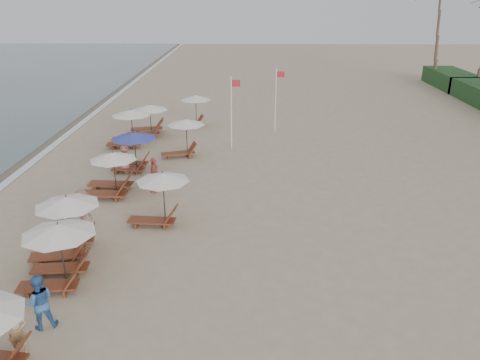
{
  "coord_description": "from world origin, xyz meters",
  "views": [
    {
      "loc": [
        1.18,
        -12.32,
        9.14
      ],
      "look_at": [
        0.86,
        7.41,
        1.3
      ],
      "focal_mm": 35.56,
      "sensor_mm": 36.0,
      "label": 1
    }
  ],
  "objects_px": {
    "lounger_station_6": "(147,120)",
    "inland_station_1": "(183,134)",
    "lounger_station_2": "(64,225)",
    "lounger_station_5": "(128,128)",
    "inland_station_2": "(193,106)",
    "lounger_station_4": "(132,149)",
    "inland_station_0": "(158,194)",
    "lounger_station_1": "(56,253)",
    "beachgoer_far_a": "(154,175)",
    "beachgoer_near": "(17,331)",
    "beachgoer_mid_b": "(83,209)",
    "lounger_station_3": "(109,175)",
    "beachgoer_far_b": "(125,158)",
    "flag_pole_near": "(232,109)",
    "beachgoer_mid_a": "(39,302)"
  },
  "relations": [
    {
      "from": "lounger_station_6",
      "to": "inland_station_1",
      "type": "relative_size",
      "value": 1.06
    },
    {
      "from": "lounger_station_2",
      "to": "lounger_station_5",
      "type": "xyz_separation_m",
      "value": [
        -0.84,
        13.46,
        -0.05
      ]
    },
    {
      "from": "inland_station_2",
      "to": "lounger_station_4",
      "type": "bearing_deg",
      "value": -103.98
    },
    {
      "from": "inland_station_2",
      "to": "inland_station_0",
      "type": "bearing_deg",
      "value": -89.1
    },
    {
      "from": "lounger_station_1",
      "to": "beachgoer_far_a",
      "type": "xyz_separation_m",
      "value": [
        1.77,
        7.91,
        -0.29
      ]
    },
    {
      "from": "lounger_station_5",
      "to": "inland_station_1",
      "type": "relative_size",
      "value": 1.04
    },
    {
      "from": "lounger_station_6",
      "to": "lounger_station_4",
      "type": "bearing_deg",
      "value": -85.06
    },
    {
      "from": "lounger_station_4",
      "to": "lounger_station_5",
      "type": "height_order",
      "value": "lounger_station_5"
    },
    {
      "from": "inland_station_1",
      "to": "beachgoer_near",
      "type": "height_order",
      "value": "inland_station_1"
    },
    {
      "from": "lounger_station_2",
      "to": "inland_station_1",
      "type": "height_order",
      "value": "lounger_station_2"
    },
    {
      "from": "inland_station_0",
      "to": "beachgoer_mid_b",
      "type": "height_order",
      "value": "inland_station_0"
    },
    {
      "from": "lounger_station_5",
      "to": "inland_station_1",
      "type": "xyz_separation_m",
      "value": [
        3.72,
        -2.04,
        0.24
      ]
    },
    {
      "from": "lounger_station_3",
      "to": "lounger_station_5",
      "type": "bearing_deg",
      "value": 96.67
    },
    {
      "from": "lounger_station_4",
      "to": "inland_station_1",
      "type": "xyz_separation_m",
      "value": [
        2.45,
        2.41,
        0.15
      ]
    },
    {
      "from": "lounger_station_5",
      "to": "beachgoer_far_a",
      "type": "bearing_deg",
      "value": -67.96
    },
    {
      "from": "beachgoer_near",
      "to": "beachgoer_far_b",
      "type": "distance_m",
      "value": 14.01
    },
    {
      "from": "beachgoer_far_b",
      "to": "lounger_station_5",
      "type": "bearing_deg",
      "value": 34.44
    },
    {
      "from": "lounger_station_1",
      "to": "beachgoer_mid_b",
      "type": "xyz_separation_m",
      "value": [
        -0.48,
        4.1,
        -0.34
      ]
    },
    {
      "from": "beachgoer_near",
      "to": "lounger_station_3",
      "type": "bearing_deg",
      "value": 82.03
    },
    {
      "from": "inland_station_1",
      "to": "beachgoer_near",
      "type": "relative_size",
      "value": 1.83
    },
    {
      "from": "lounger_station_2",
      "to": "lounger_station_6",
      "type": "xyz_separation_m",
      "value": [
        -0.16,
        15.84,
        -0.16
      ]
    },
    {
      "from": "lounger_station_4",
      "to": "flag_pole_near",
      "type": "distance_m",
      "value": 6.76
    },
    {
      "from": "beachgoer_mid_b",
      "to": "beachgoer_near",
      "type": "bearing_deg",
      "value": 135.38
    },
    {
      "from": "lounger_station_3",
      "to": "inland_station_1",
      "type": "relative_size",
      "value": 1.01
    },
    {
      "from": "lounger_station_5",
      "to": "inland_station_1",
      "type": "bearing_deg",
      "value": -28.72
    },
    {
      "from": "inland_station_2",
      "to": "beachgoer_mid_b",
      "type": "height_order",
      "value": "inland_station_2"
    },
    {
      "from": "lounger_station_3",
      "to": "inland_station_1",
      "type": "bearing_deg",
      "value": 64.12
    },
    {
      "from": "beachgoer_mid_b",
      "to": "lounger_station_5",
      "type": "bearing_deg",
      "value": -45.65
    },
    {
      "from": "lounger_station_1",
      "to": "beachgoer_mid_a",
      "type": "xyz_separation_m",
      "value": [
        0.33,
        -2.23,
        -0.31
      ]
    },
    {
      "from": "inland_station_2",
      "to": "beachgoer_mid_b",
      "type": "distance_m",
      "value": 16.42
    },
    {
      "from": "beachgoer_mid_a",
      "to": "beachgoer_mid_b",
      "type": "xyz_separation_m",
      "value": [
        -0.81,
        6.33,
        -0.03
      ]
    },
    {
      "from": "lounger_station_1",
      "to": "beachgoer_mid_a",
      "type": "height_order",
      "value": "lounger_station_1"
    },
    {
      "from": "lounger_station_2",
      "to": "beachgoer_mid_a",
      "type": "relative_size",
      "value": 1.53
    },
    {
      "from": "lounger_station_5",
      "to": "inland_station_2",
      "type": "distance_m",
      "value": 6.07
    },
    {
      "from": "inland_station_2",
      "to": "beachgoer_near",
      "type": "relative_size",
      "value": 1.77
    },
    {
      "from": "inland_station_2",
      "to": "beachgoer_near",
      "type": "bearing_deg",
      "value": -95.24
    },
    {
      "from": "beachgoer_mid_a",
      "to": "beachgoer_far_b",
      "type": "distance_m",
      "value": 12.92
    },
    {
      "from": "lounger_station_4",
      "to": "beachgoer_mid_a",
      "type": "bearing_deg",
      "value": -88.61
    },
    {
      "from": "inland_station_0",
      "to": "inland_station_1",
      "type": "relative_size",
      "value": 0.99
    },
    {
      "from": "lounger_station_3",
      "to": "inland_station_2",
      "type": "xyz_separation_m",
      "value": [
        2.68,
        12.7,
        0.45
      ]
    },
    {
      "from": "beachgoer_far_b",
      "to": "beachgoer_far_a",
      "type": "bearing_deg",
      "value": -119.34
    },
    {
      "from": "beachgoer_mid_b",
      "to": "lounger_station_4",
      "type": "bearing_deg",
      "value": -53.72
    },
    {
      "from": "lounger_station_1",
      "to": "beachgoer_far_b",
      "type": "height_order",
      "value": "lounger_station_1"
    },
    {
      "from": "lounger_station_4",
      "to": "lounger_station_5",
      "type": "relative_size",
      "value": 0.9
    },
    {
      "from": "inland_station_0",
      "to": "inland_station_1",
      "type": "xyz_separation_m",
      "value": [
        -0.12,
        8.89,
        0.0
      ]
    },
    {
      "from": "lounger_station_3",
      "to": "lounger_station_5",
      "type": "distance_m",
      "value": 7.88
    },
    {
      "from": "beachgoer_near",
      "to": "beachgoer_mid_a",
      "type": "xyz_separation_m",
      "value": [
        0.16,
        1.1,
        0.12
      ]
    },
    {
      "from": "lounger_station_6",
      "to": "inland_station_0",
      "type": "bearing_deg",
      "value": -76.64
    },
    {
      "from": "beachgoer_mid_b",
      "to": "beachgoer_far_a",
      "type": "xyz_separation_m",
      "value": [
        2.25,
        3.81,
        0.05
      ]
    },
    {
      "from": "inland_station_2",
      "to": "beachgoer_far_b",
      "type": "height_order",
      "value": "inland_station_2"
    }
  ]
}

